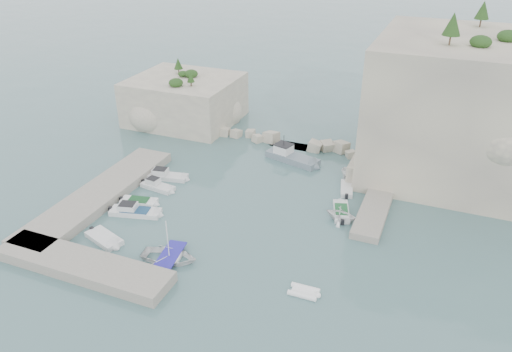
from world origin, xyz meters
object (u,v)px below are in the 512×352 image
at_px(motorboat_b, 158,189).
at_px(tender_east_b, 341,214).
at_px(tender_east_d, 359,181).
at_px(tender_east_c, 346,191).
at_px(work_boat, 292,161).
at_px(tender_east_a, 341,220).
at_px(motorboat_a, 167,178).
at_px(rowboat, 170,260).
at_px(motorboat_e, 104,241).
at_px(inflatable_dinghy, 304,293).
at_px(motorboat_d, 136,214).
at_px(motorboat_c, 139,204).

relative_size(motorboat_b, tender_east_b, 0.99).
xyz_separation_m(tender_east_b, tender_east_d, (0.29, 8.31, 0.00)).
height_order(tender_east_c, work_boat, work_boat).
xyz_separation_m(tender_east_a, tender_east_c, (-0.95, 6.77, 0.00)).
bearing_deg(tender_east_c, motorboat_a, 91.20).
distance_m(rowboat, tender_east_a, 19.04).
distance_m(tender_east_c, work_boat, 10.18).
xyz_separation_m(motorboat_a, work_boat, (13.16, 10.81, 0.00)).
relative_size(motorboat_b, tender_east_d, 1.02).
distance_m(motorboat_e, work_boat, 27.73).
bearing_deg(motorboat_e, motorboat_b, 113.42).
height_order(tender_east_c, tender_east_d, tender_east_d).
bearing_deg(tender_east_d, tender_east_c, 161.47).
xyz_separation_m(tender_east_b, tender_east_c, (-0.65, 5.36, 0.00)).
relative_size(motorboat_a, tender_east_d, 1.24).
distance_m(rowboat, inflatable_dinghy, 13.49).
bearing_deg(rowboat, motorboat_e, 79.12).
xyz_separation_m(rowboat, tender_east_c, (12.74, 20.00, 0.00)).
xyz_separation_m(motorboat_a, inflatable_dinghy, (22.59, -14.13, 0.00)).
xyz_separation_m(motorboat_d, work_boat, (11.92, 19.49, 0.00)).
height_order(tender_east_a, tender_east_b, tender_east_a).
bearing_deg(rowboat, motorboat_c, 39.41).
bearing_deg(motorboat_d, motorboat_a, 84.43).
height_order(motorboat_c, rowboat, rowboat).
height_order(motorboat_c, tender_east_d, tender_east_d).
distance_m(motorboat_e, tender_east_a, 25.18).
xyz_separation_m(motorboat_c, tender_east_d, (22.46, 15.09, 0.00)).
xyz_separation_m(motorboat_a, tender_east_a, (22.79, -1.26, 0.00)).
bearing_deg(motorboat_a, work_boat, 28.85).
relative_size(rowboat, tender_east_c, 1.29).
bearing_deg(motorboat_c, work_boat, 41.62).
bearing_deg(tender_east_a, work_boat, 46.20).
height_order(inflatable_dinghy, tender_east_d, tender_east_d).
height_order(inflatable_dinghy, tender_east_b, tender_east_b).
xyz_separation_m(motorboat_d, tender_east_c, (20.60, 14.19, 0.00)).
xyz_separation_m(inflatable_dinghy, tender_east_b, (-0.10, 14.27, 0.00)).
bearing_deg(motorboat_c, tender_east_b, 4.97).
xyz_separation_m(motorboat_b, work_boat, (12.75, 13.55, 0.00)).
relative_size(motorboat_c, inflatable_dinghy, 1.59).
relative_size(motorboat_d, tender_east_d, 1.33).
bearing_deg(tender_east_b, work_boat, 24.17).
bearing_deg(motorboat_b, work_boat, 53.98).
bearing_deg(tender_east_a, motorboat_e, 128.53).
height_order(inflatable_dinghy, tender_east_c, tender_east_c).
relative_size(rowboat, tender_east_b, 1.14).
relative_size(tender_east_c, work_boat, 0.52).
bearing_deg(work_boat, tender_east_a, -35.67).
distance_m(motorboat_c, work_boat, 21.66).
height_order(tender_east_a, work_boat, work_boat).
relative_size(motorboat_b, tender_east_a, 1.36).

